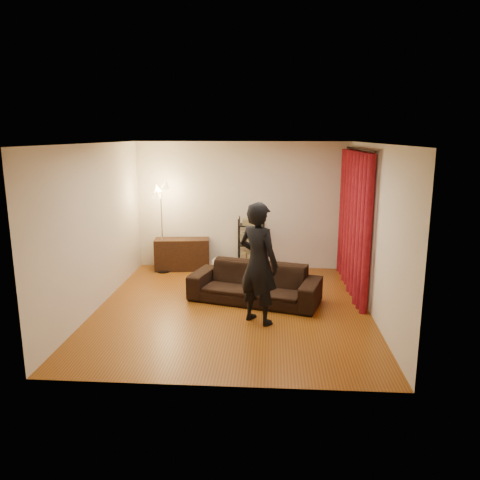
# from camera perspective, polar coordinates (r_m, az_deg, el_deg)

# --- Properties ---
(floor) EXTENTS (5.00, 5.00, 0.00)m
(floor) POSITION_cam_1_polar(r_m,az_deg,el_deg) (7.90, -0.88, -8.27)
(floor) COLOR brown
(floor) RESTS_ON ground
(ceiling) EXTENTS (5.00, 5.00, 0.00)m
(ceiling) POSITION_cam_1_polar(r_m,az_deg,el_deg) (7.38, -0.95, 11.70)
(ceiling) COLOR white
(ceiling) RESTS_ON ground
(wall_back) EXTENTS (5.00, 0.00, 5.00)m
(wall_back) POSITION_cam_1_polar(r_m,az_deg,el_deg) (9.98, 0.28, 4.18)
(wall_back) COLOR beige
(wall_back) RESTS_ON ground
(wall_front) EXTENTS (5.00, 0.00, 5.00)m
(wall_front) POSITION_cam_1_polar(r_m,az_deg,el_deg) (5.11, -3.26, -4.13)
(wall_front) COLOR beige
(wall_front) RESTS_ON ground
(wall_left) EXTENTS (0.00, 5.00, 5.00)m
(wall_left) POSITION_cam_1_polar(r_m,az_deg,el_deg) (8.03, -17.13, 1.52)
(wall_left) COLOR beige
(wall_left) RESTS_ON ground
(wall_right) EXTENTS (0.00, 5.00, 5.00)m
(wall_right) POSITION_cam_1_polar(r_m,az_deg,el_deg) (7.68, 16.07, 1.09)
(wall_right) COLOR beige
(wall_right) RESTS_ON ground
(curtain_rod) EXTENTS (0.04, 2.65, 0.04)m
(curtain_rod) POSITION_cam_1_polar(r_m,az_deg,el_deg) (8.62, 14.36, 10.66)
(curtain_rod) COLOR black
(curtain_rod) RESTS_ON wall_right
(curtain) EXTENTS (0.22, 2.65, 2.55)m
(curtain) POSITION_cam_1_polar(r_m,az_deg,el_deg) (8.75, 13.77, 2.10)
(curtain) COLOR maroon
(curtain) RESTS_ON ground
(sofa) EXTENTS (2.37, 1.44, 0.65)m
(sofa) POSITION_cam_1_polar(r_m,az_deg,el_deg) (8.11, 1.79, -5.29)
(sofa) COLOR black
(sofa) RESTS_ON ground
(person) EXTENTS (0.82, 0.77, 1.88)m
(person) POSITION_cam_1_polar(r_m,az_deg,el_deg) (7.05, 2.26, -2.86)
(person) COLOR black
(person) RESTS_ON ground
(media_cabinet) EXTENTS (1.19, 0.56, 0.67)m
(media_cabinet) POSITION_cam_1_polar(r_m,az_deg,el_deg) (10.08, -7.06, -1.73)
(media_cabinet) COLOR black
(media_cabinet) RESTS_ON ground
(storage_boxes) EXTENTS (0.35, 0.29, 0.26)m
(storage_boxes) POSITION_cam_1_polar(r_m,az_deg,el_deg) (9.93, -2.40, -3.08)
(storage_boxes) COLOR silver
(storage_boxes) RESTS_ON ground
(wire_shelf) EXTENTS (0.61, 0.51, 1.15)m
(wire_shelf) POSITION_cam_1_polar(r_m,az_deg,el_deg) (9.84, 1.40, -0.55)
(wire_shelf) COLOR black
(wire_shelf) RESTS_ON ground
(floor_lamp) EXTENTS (0.43, 0.43, 1.86)m
(floor_lamp) POSITION_cam_1_polar(r_m,az_deg,el_deg) (9.82, -9.50, 1.36)
(floor_lamp) COLOR silver
(floor_lamp) RESTS_ON ground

